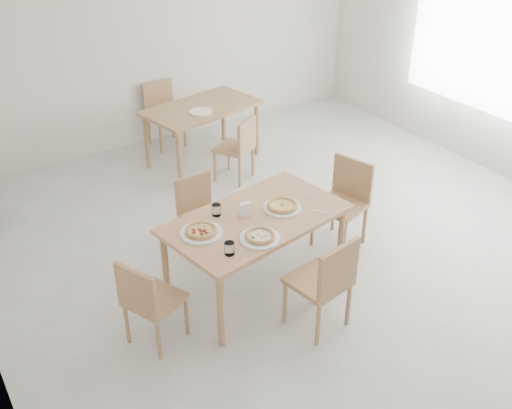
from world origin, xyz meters
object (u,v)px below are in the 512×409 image
plate_mushroom (260,238)px  pizza_margherita (282,206)px  plate_margherita (282,208)px  plate_pepperoni (201,233)px  napkin_holder (245,210)px  pizza_mushroom (260,236)px  second_table (202,113)px  tumbler_a (216,210)px  chair_east (345,197)px  chair_south (326,279)px  chair_west (148,299)px  tumbler_b (229,248)px  plate_empty (201,112)px  pizza_pepperoni (201,231)px  main_table (256,224)px  chair_back_n (163,109)px  chair_back_s (239,145)px  chair_north (199,209)px

plate_mushroom → pizza_margherita: 0.52m
plate_margherita → plate_pepperoni: 0.79m
plate_pepperoni → napkin_holder: bearing=5.5°
pizza_mushroom → second_table: pizza_mushroom is taller
tumbler_a → second_table: size_ratio=0.07×
chair_east → second_table: chair_east is taller
chair_south → chair_west: bearing=-34.8°
tumbler_b → plate_empty: tumbler_b is taller
pizza_mushroom → napkin_holder: bearing=76.1°
pizza_pepperoni → napkin_holder: size_ratio=2.66×
main_table → pizza_pepperoni: 0.54m
main_table → chair_back_n: chair_back_n is taller
chair_back_n → napkin_holder: bearing=-103.5°
plate_pepperoni → pizza_pepperoni: 0.02m
chair_west → plate_mushroom: chair_west is taller
main_table → second_table: same height
chair_east → chair_back_s: (-0.20, 1.71, -0.05)m
pizza_margherita → chair_back_n: bearing=83.5°
pizza_pepperoni → tumbler_a: tumbler_a is taller
pizza_margherita → pizza_mushroom: size_ratio=0.98×
chair_west → plate_empty: chair_west is taller
chair_east → plate_mushroom: (-1.31, -0.47, 0.24)m
pizza_margherita → pizza_mushroom: bearing=-144.9°
chair_south → second_table: size_ratio=0.58×
chair_west → tumbler_a: bearing=-89.2°
main_table → chair_back_s: chair_back_s is taller
chair_south → plate_margherita: 0.82m
chair_back_n → pizza_margherita: bearing=-97.7°
pizza_mushroom → second_table: bearing=70.8°
chair_east → plate_empty: chair_east is taller
pizza_mushroom → second_table: 3.03m
chair_back_s → pizza_margherita: bearing=39.5°
chair_north → plate_margherita: 0.98m
chair_south → tumbler_b: size_ratio=8.30×
plate_margherita → pizza_mushroom: 0.52m
pizza_margherita → napkin_holder: (-0.34, 0.07, 0.03)m
chair_north → napkin_holder: napkin_holder is taller
chair_south → pizza_mushroom: chair_south is taller
plate_margherita → pizza_pepperoni: bearing=178.0°
tumbler_b → tumbler_a: bearing=70.4°
pizza_margherita → plate_empty: bearing=79.1°
tumbler_b → plate_margherita: bearing=25.0°
pizza_margherita → pizza_pepperoni: size_ratio=0.85×
chair_north → chair_back_s: bearing=42.0°
chair_south → plate_empty: 3.21m
chair_north → chair_east: bearing=-29.3°
main_table → chair_north: bearing=88.9°
pizza_pepperoni → napkin_holder: (0.46, 0.04, 0.03)m
pizza_mushroom → chair_west: bearing=172.0°
chair_south → chair_west: 1.42m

